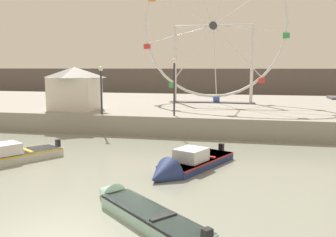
{
  "coord_description": "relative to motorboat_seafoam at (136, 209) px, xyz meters",
  "views": [
    {
      "loc": [
        5.03,
        -8.56,
        4.59
      ],
      "look_at": [
        1.0,
        10.1,
        1.92
      ],
      "focal_mm": 39.22,
      "sensor_mm": 36.0,
      "label": 1
    }
  ],
  "objects": [
    {
      "name": "ground_plane",
      "position": [
        -1.76,
        -1.83,
        -0.24
      ],
      "size": [
        240.0,
        240.0,
        0.0
      ],
      "primitive_type": "plane",
      "color": "gray"
    },
    {
      "name": "quay_promenade",
      "position": [
        -1.76,
        23.62,
        0.43
      ],
      "size": [
        110.0,
        21.48,
        1.34
      ],
      "primitive_type": "cube",
      "color": "gray",
      "rests_on": "ground_plane"
    },
    {
      "name": "distant_town_skyline",
      "position": [
        -1.76,
        45.4,
        1.96
      ],
      "size": [
        140.0,
        3.0,
        4.4
      ],
      "primitive_type": "cube",
      "color": "#564C47",
      "rests_on": "ground_plane"
    },
    {
      "name": "motorboat_seafoam",
      "position": [
        0.0,
        0.0,
        0.0
      ],
      "size": [
        4.91,
        4.41,
        1.03
      ],
      "rotation": [
        0.0,
        0.0,
        2.43
      ],
      "color": "#93BCAD",
      "rests_on": "ground_plane"
    },
    {
      "name": "motorboat_navy_blue",
      "position": [
        0.62,
        5.16,
        0.02
      ],
      "size": [
        3.63,
        5.7,
        1.47
      ],
      "rotation": [
        0.0,
        0.0,
        4.29
      ],
      "color": "navy",
      "rests_on": "ground_plane"
    },
    {
      "name": "ferris_wheel_white_frame",
      "position": [
        0.11,
        23.59,
        7.86
      ],
      "size": [
        13.11,
        1.2,
        13.47
      ],
      "color": "silver",
      "rests_on": "quay_promenade"
    },
    {
      "name": "carnival_booth_white_ticket",
      "position": [
        -9.66,
        15.62,
        2.8
      ],
      "size": [
        3.73,
        3.04,
        3.28
      ],
      "rotation": [
        0.0,
        0.0,
        -0.0
      ],
      "color": "silver",
      "rests_on": "quay_promenade"
    },
    {
      "name": "promenade_lamp_near",
      "position": [
        -1.53,
        13.79,
        3.61
      ],
      "size": [
        0.32,
        0.32,
        3.83
      ],
      "color": "#2D2D33",
      "rests_on": "quay_promenade"
    },
    {
      "name": "promenade_lamp_far",
      "position": [
        -6.65,
        13.54,
        3.32
      ],
      "size": [
        0.32,
        0.32,
        3.32
      ],
      "color": "#2D2D33",
      "rests_on": "quay_promenade"
    }
  ]
}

